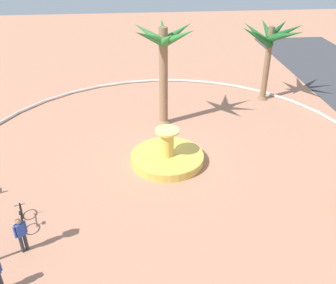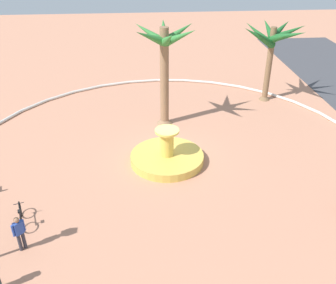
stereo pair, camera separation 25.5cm
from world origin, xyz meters
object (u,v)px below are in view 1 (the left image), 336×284
(palm_tree_by_curb, at_px, (164,55))
(fountain, at_px, (167,157))
(palm_tree_near_fountain, at_px, (270,40))
(person_cyclist_helmet, at_px, (21,233))
(bicycle_by_lamppost, at_px, (22,217))

(palm_tree_by_curb, bearing_deg, fountain, -3.05)
(fountain, distance_m, palm_tree_near_fountain, 11.85)
(fountain, height_order, person_cyclist_helmet, fountain)
(fountain, xyz_separation_m, person_cyclist_helmet, (5.90, -6.24, 0.60))
(palm_tree_near_fountain, distance_m, bicycle_by_lamppost, 19.41)
(palm_tree_near_fountain, relative_size, person_cyclist_helmet, 3.47)
(palm_tree_near_fountain, bearing_deg, palm_tree_by_curb, -67.21)
(fountain, relative_size, person_cyclist_helmet, 2.48)
(fountain, bearing_deg, bicycle_by_lamppost, -56.83)
(person_cyclist_helmet, bearing_deg, fountain, 133.39)
(palm_tree_by_curb, distance_m, bicycle_by_lamppost, 12.08)
(bicycle_by_lamppost, bearing_deg, fountain, 123.17)
(bicycle_by_lamppost, relative_size, person_cyclist_helmet, 1.03)
(palm_tree_by_curb, xyz_separation_m, bicycle_by_lamppost, (9.00, -6.91, -4.15))
(fountain, xyz_separation_m, bicycle_by_lamppost, (4.36, -6.67, 0.09))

